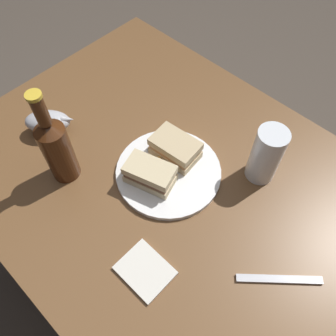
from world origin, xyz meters
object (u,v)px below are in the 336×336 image
object	(u,v)px
gravy_boat	(48,122)
sandwich_half_left	(175,148)
fork	(279,279)
sandwich_half_right	(150,174)
pint_glass	(265,158)
napkin	(145,270)
plate	(169,173)
cider_bottle	(56,147)

from	to	relation	value
gravy_boat	sandwich_half_left	bearing A→B (deg)	-151.08
sandwich_half_left	fork	xyz separation A→B (m)	(-0.37, 0.08, -0.04)
sandwich_half_right	pint_glass	bearing A→B (deg)	-130.22
napkin	fork	world-z (taller)	napkin
sandwich_half_right	napkin	distance (m)	0.22
sandwich_half_left	gravy_boat	distance (m)	0.35
sandwich_half_left	gravy_boat	world-z (taller)	sandwich_half_left
sandwich_half_left	fork	bearing A→B (deg)	167.96
plate	napkin	bearing A→B (deg)	121.65
pint_glass	cider_bottle	xyz separation A→B (m)	(0.35, 0.33, 0.04)
sandwich_half_right	fork	distance (m)	0.37
plate	pint_glass	bearing A→B (deg)	-135.62
sandwich_half_right	pint_glass	distance (m)	0.27
pint_glass	gravy_boat	distance (m)	0.56
plate	napkin	size ratio (longest dim) A/B	2.39
pint_glass	fork	xyz separation A→B (m)	(-0.19, 0.19, -0.06)
napkin	fork	size ratio (longest dim) A/B	0.61
sandwich_half_left	napkin	xyz separation A→B (m)	(-0.16, 0.26, -0.04)
napkin	fork	distance (m)	0.28
plate	sandwich_half_left	distance (m)	0.06
cider_bottle	fork	distance (m)	0.57
sandwich_half_left	sandwich_half_right	bearing A→B (deg)	95.39
sandwich_half_right	gravy_boat	xyz separation A→B (m)	(0.31, 0.07, -0.00)
pint_glass	fork	size ratio (longest dim) A/B	0.87
sandwich_half_right	pint_glass	world-z (taller)	pint_glass
sandwich_half_left	napkin	size ratio (longest dim) A/B	1.13
gravy_boat	cider_bottle	world-z (taller)	cider_bottle
gravy_boat	fork	distance (m)	0.68
plate	cider_bottle	xyz separation A→B (m)	(0.19, 0.17, 0.10)
fork	cider_bottle	bearing A→B (deg)	-27.22
cider_bottle	fork	world-z (taller)	cider_bottle
pint_glass	napkin	distance (m)	0.38
cider_bottle	pint_glass	bearing A→B (deg)	-136.75
plate	gravy_boat	size ratio (longest dim) A/B	1.94
cider_bottle	napkin	size ratio (longest dim) A/B	2.46
pint_glass	plate	bearing A→B (deg)	44.38
sandwich_half_right	cider_bottle	xyz separation A→B (m)	(0.18, 0.12, 0.06)
sandwich_half_left	napkin	world-z (taller)	sandwich_half_left
sandwich_half_left	plate	bearing A→B (deg)	117.47
sandwich_half_right	napkin	world-z (taller)	sandwich_half_right
sandwich_half_left	fork	world-z (taller)	sandwich_half_left
gravy_boat	plate	bearing A→B (deg)	-159.84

